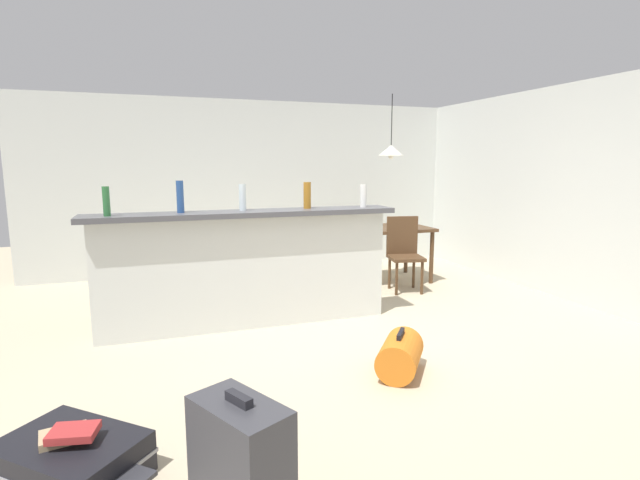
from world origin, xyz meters
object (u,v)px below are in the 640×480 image
Objects in this scene: bottle_green at (106,201)px; dining_table at (387,234)px; pendant_lamp at (391,150)px; suitcase_upright_charcoal at (241,471)px; bottle_blue at (180,197)px; suitcase_flat_black at (71,460)px; duffel_bag_orange at (400,355)px; dining_chair_near_partition at (404,250)px; bottle_clear at (242,197)px; book_stack at (69,434)px; bottle_white at (363,196)px; bottle_amber at (307,195)px.

dining_table is at bearing 21.05° from bottle_green.
pendant_lamp is 1.27× the size of suitcase_upright_charcoal.
bottle_blue is 0.27× the size of dining_table.
duffel_bag_orange is (2.18, 0.55, 0.04)m from suitcase_flat_black.
suitcase_upright_charcoal is at bearing -124.55° from pendant_lamp.
dining_chair_near_partition is at bearing 52.04° from suitcase_upright_charcoal.
bottle_clear is 2.08m from duffel_bag_orange.
bottle_green is 2.29m from suitcase_flat_black.
duffel_bag_orange is 1.86× the size of book_stack.
bottle_white is 0.35× the size of suitcase_upright_charcoal.
dining_chair_near_partition is 1.39× the size of suitcase_upright_charcoal.
bottle_blue reaches higher than dining_table.
bottle_amber is 2.04m from dining_table.
bottle_clear reaches higher than duffel_bag_orange.
pendant_lamp is (3.44, 1.39, 0.49)m from bottle_green.
suitcase_flat_black is (-1.28, -2.06, -1.16)m from bottle_clear.
book_stack is at bearing -136.34° from pendant_lamp.
bottle_amber reaches higher than dining_table.
bottle_clear is 2.38m from dining_chair_near_partition.
dining_table is 4.79m from suitcase_flat_black.
bottle_blue is 0.57m from bottle_clear.
bottle_clear is at bearing 177.18° from bottle_white.
dining_chair_near_partition reaches higher than suitcase_upright_charcoal.
dining_table is 0.53m from dining_chair_near_partition.
bottle_clear is at bearing -179.82° from bottle_amber.
bottle_white is 1.40m from dining_chair_near_partition.
bottle_clear is (0.57, 0.02, -0.02)m from bottle_blue.
dining_table is at bearing 28.89° from bottle_clear.
bottle_white is (2.43, 0.03, -0.01)m from bottle_green.
bottle_white is 0.21× the size of dining_table.
duffel_bag_orange is (2.09, -1.41, -1.12)m from bottle_green.
bottle_green is 0.23× the size of dining_table.
book_stack is at bearing -141.28° from bottle_white.
dining_chair_near_partition is 1.09× the size of pendant_lamp.
dining_table is at bearing 38.16° from bottle_amber.
dining_chair_near_partition is at bearing 38.86° from book_stack.
book_stack is at bearing -165.36° from duffel_bag_orange.
bottle_amber is at bearing -155.51° from dining_chair_near_partition.
bottle_white is at bearing -2.82° from bottle_clear.
bottle_white is 0.25× the size of dining_chair_near_partition.
bottle_amber reaches higher than book_stack.
book_stack is (-3.43, -2.76, -0.26)m from dining_chair_near_partition.
bottle_clear reaches higher than dining_chair_near_partition.
pendant_lamp reaches higher than suitcase_upright_charcoal.
dining_chair_near_partition is at bearing 13.13° from bottle_green.
dining_chair_near_partition is (3.34, 0.78, -0.76)m from bottle_green.
bottle_clear is at bearing 79.04° from suitcase_upright_charcoal.
bottle_green is 2.76m from duffel_bag_orange.
suitcase_flat_black is (-0.09, -1.97, -1.16)m from bottle_green.
bottle_green is 1.01× the size of bottle_clear.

